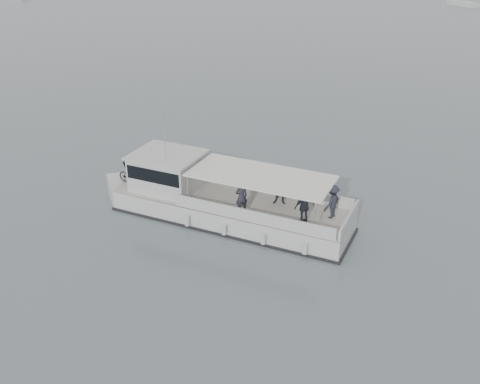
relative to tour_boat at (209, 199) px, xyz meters
The scene contains 2 objects.
ground 5.19m from the tour_boat, ahead, with size 1400.00×1400.00×0.00m, color #555E65.
tour_boat is the anchor object (origin of this frame).
Camera 1 is at (7.50, -18.01, 12.39)m, focal length 40.00 mm.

